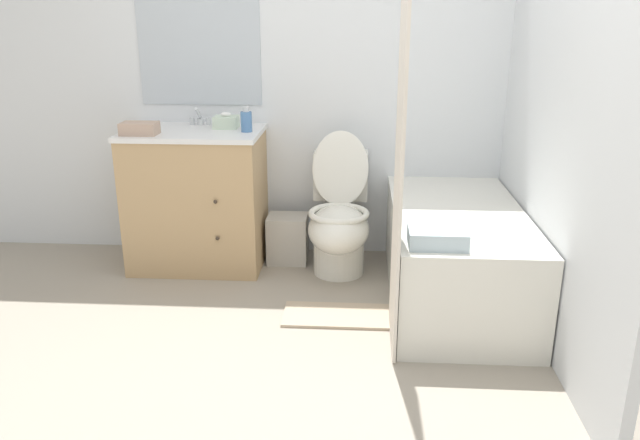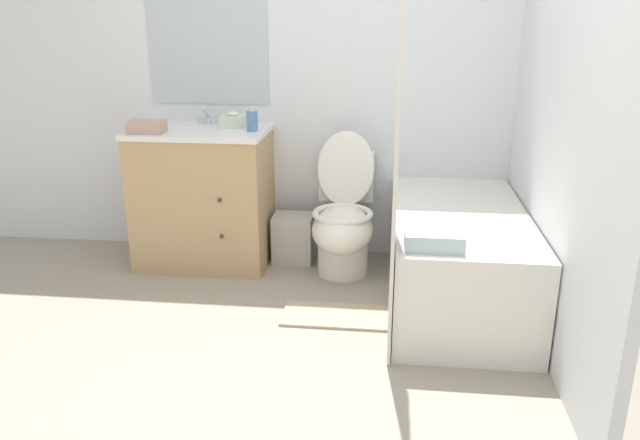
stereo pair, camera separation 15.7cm
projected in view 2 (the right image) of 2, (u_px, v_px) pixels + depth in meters
name	position (u px, v px, depth m)	size (l,w,h in m)	color
ground_plane	(287.00, 386.00, 2.80)	(14.00, 14.00, 0.00)	gray
wall_back	(326.00, 68.00, 4.02)	(8.00, 0.06, 2.50)	silver
wall_right	(556.00, 86.00, 3.07)	(0.05, 2.69, 2.50)	silver
vanity_cabinet	(204.00, 195.00, 4.07)	(0.86, 0.60, 0.89)	tan
sink_faucet	(208.00, 119.00, 4.09)	(0.14, 0.12, 0.12)	silver
toilet	(343.00, 222.00, 3.93)	(0.38, 0.68, 0.88)	silver
bathtub	(458.00, 257.00, 3.53)	(0.73, 1.45, 0.54)	silver
shower_curtain	(396.00, 162.00, 2.87)	(0.02, 0.46, 1.87)	silver
wastebasket	(293.00, 238.00, 4.16)	(0.26, 0.22, 0.32)	#B7B2A8
tissue_box	(233.00, 121.00, 3.97)	(0.15, 0.13, 0.10)	silver
soap_dispenser	(252.00, 120.00, 3.84)	(0.07, 0.07, 0.15)	#4C7AB2
hand_towel_folded	(147.00, 127.00, 3.79)	(0.22, 0.14, 0.07)	tan
bath_towel_folded	(434.00, 240.00, 2.92)	(0.27, 0.19, 0.08)	silver
bath_mat	(336.00, 316.00, 3.43)	(0.59, 0.29, 0.02)	tan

